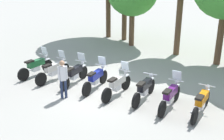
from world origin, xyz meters
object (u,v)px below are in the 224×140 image
object	(u,v)px
motorcycle_1	(53,70)
motorcycle_4	(117,84)
motorcycle_5	(144,89)
person_1	(63,77)
motorcycle_6	(170,96)
motorcycle_3	(96,78)
motorcycle_7	(201,102)
motorcycle_0	(36,66)
motorcycle_2	(75,74)

from	to	relation	value
motorcycle_1	motorcycle_4	bearing A→B (deg)	-85.15
motorcycle_4	motorcycle_5	size ratio (longest dim) A/B	1.00
motorcycle_1	motorcycle_4	size ratio (longest dim) A/B	1.00
motorcycle_4	person_1	distance (m)	2.29
motorcycle_4	motorcycle_6	world-z (taller)	same
motorcycle_6	motorcycle_1	bearing A→B (deg)	91.78
person_1	motorcycle_1	bearing A→B (deg)	3.20
motorcycle_1	motorcycle_4	xyz separation A→B (m)	(3.46, 0.29, 0.00)
motorcycle_1	motorcycle_5	size ratio (longest dim) A/B	1.00
motorcycle_4	motorcycle_6	bearing A→B (deg)	-86.50
motorcycle_3	motorcycle_6	distance (m)	3.46
motorcycle_1	motorcycle_7	distance (m)	6.94
motorcycle_0	motorcycle_6	world-z (taller)	same
motorcycle_1	motorcycle_6	bearing A→B (deg)	-85.25
motorcycle_5	motorcycle_6	xyz separation A→B (m)	(1.15, -0.06, 0.01)
motorcycle_0	motorcycle_2	size ratio (longest dim) A/B	1.00
motorcycle_4	motorcycle_5	distance (m)	1.18
motorcycle_1	motorcycle_4	world-z (taller)	same
motorcycle_0	person_1	distance (m)	3.14
motorcycle_2	person_1	xyz separation A→B (m)	(0.60, -1.39, 0.45)
motorcycle_3	motorcycle_6	bearing A→B (deg)	-95.83
motorcycle_1	motorcycle_2	size ratio (longest dim) A/B	1.00
motorcycle_0	motorcycle_6	size ratio (longest dim) A/B	1.00
motorcycle_6	motorcycle_2	bearing A→B (deg)	90.17
motorcycle_4	motorcycle_6	size ratio (longest dim) A/B	1.00
motorcycle_3	motorcycle_5	world-z (taller)	motorcycle_3
motorcycle_3	motorcycle_5	xyz separation A→B (m)	(2.31, 0.23, -0.01)
person_1	motorcycle_4	bearing A→B (deg)	-102.74
motorcycle_0	motorcycle_4	xyz separation A→B (m)	(4.61, 0.34, 0.00)
motorcycle_1	person_1	bearing A→B (deg)	-123.66
motorcycle_0	motorcycle_5	size ratio (longest dim) A/B	1.00
motorcycle_0	motorcycle_1	distance (m)	1.15
motorcycle_0	motorcycle_3	world-z (taller)	same
motorcycle_4	person_1	xyz separation A→B (m)	(-1.71, -1.45, 0.45)
motorcycle_1	motorcycle_2	distance (m)	1.17
person_1	motorcycle_3	bearing A→B (deg)	-73.64
motorcycle_1	motorcycle_5	xyz separation A→B (m)	(4.61, 0.54, -0.01)
motorcycle_4	person_1	size ratio (longest dim) A/B	1.32
motorcycle_0	motorcycle_1	world-z (taller)	same
motorcycle_4	motorcycle_0	bearing A→B (deg)	93.12
motorcycle_1	person_1	xyz separation A→B (m)	(1.75, -1.16, 0.45)
motorcycle_0	motorcycle_6	bearing A→B (deg)	-85.58
motorcycle_0	person_1	bearing A→B (deg)	-110.97
motorcycle_5	motorcycle_6	distance (m)	1.15
person_1	motorcycle_0	bearing A→B (deg)	15.81
motorcycle_0	motorcycle_1	xyz separation A→B (m)	(1.15, 0.05, 0.00)
motorcycle_3	person_1	distance (m)	1.64
motorcycle_5	motorcycle_7	size ratio (longest dim) A/B	1.00
motorcycle_3	person_1	world-z (taller)	person_1
motorcycle_4	motorcycle_1	bearing A→B (deg)	93.74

